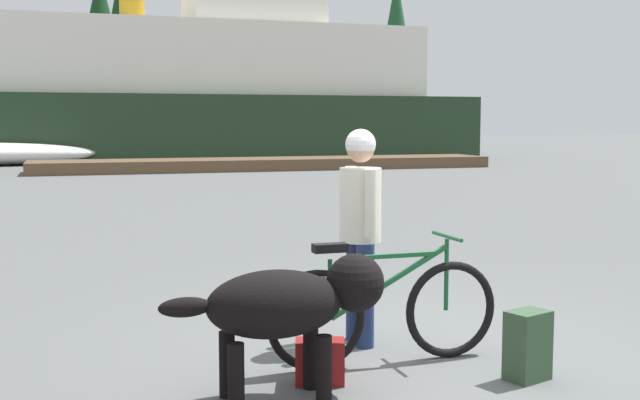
% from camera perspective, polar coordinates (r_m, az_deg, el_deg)
% --- Properties ---
extents(ground_plane, '(160.00, 160.00, 0.00)m').
position_cam_1_polar(ground_plane, '(6.02, 6.04, -10.92)').
color(ground_plane, '#595B5B').
extents(bicycle, '(1.74, 0.44, 0.91)m').
position_cam_1_polar(bicycle, '(5.66, 4.60, -7.96)').
color(bicycle, black).
rests_on(bicycle, ground_plane).
extents(person_cyclist, '(0.32, 0.53, 1.66)m').
position_cam_1_polar(person_cyclist, '(6.06, 2.92, -1.20)').
color(person_cyclist, navy).
rests_on(person_cyclist, ground_plane).
extents(dog, '(1.42, 0.49, 0.89)m').
position_cam_1_polar(dog, '(4.92, -2.18, -7.49)').
color(dog, black).
rests_on(dog, ground_plane).
extents(backpack, '(0.33, 0.28, 0.47)m').
position_cam_1_polar(backpack, '(5.52, 14.74, -10.11)').
color(backpack, '#334C33').
rests_on(backpack, ground_plane).
extents(handbag_pannier, '(0.36, 0.27, 0.29)m').
position_cam_1_polar(handbag_pannier, '(5.30, -0.01, -11.57)').
color(handbag_pannier, maroon).
rests_on(handbag_pannier, ground_plane).
extents(dock_pier, '(16.28, 2.51, 0.40)m').
position_cam_1_polar(dock_pier, '(28.26, -3.75, 2.62)').
color(dock_pier, brown).
rests_on(dock_pier, ground_plane).
extents(ferry_boat, '(25.04, 7.32, 8.44)m').
position_cam_1_polar(ferry_boat, '(37.23, -8.44, 7.54)').
color(ferry_boat, '#1E331E').
rests_on(ferry_boat, ground_plane).
extents(pine_tree_center, '(3.60, 3.60, 11.11)m').
position_cam_1_polar(pine_tree_center, '(52.22, -15.53, 11.54)').
color(pine_tree_center, '#4C331E').
rests_on(pine_tree_center, ground_plane).
extents(pine_tree_far_right, '(3.31, 3.31, 12.23)m').
position_cam_1_polar(pine_tree_far_right, '(57.82, 5.50, 11.25)').
color(pine_tree_far_right, '#4C331E').
rests_on(pine_tree_far_right, ground_plane).
extents(pine_tree_mid_back, '(4.03, 4.03, 12.15)m').
position_cam_1_polar(pine_tree_mid_back, '(58.88, -14.15, 10.99)').
color(pine_tree_mid_back, '#4C331E').
rests_on(pine_tree_mid_back, ground_plane).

